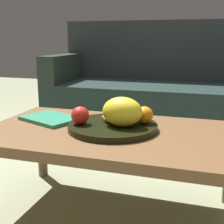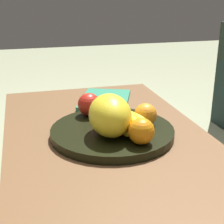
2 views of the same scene
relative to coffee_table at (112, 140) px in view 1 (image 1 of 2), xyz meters
name	(u,v)px [view 1 (image 1 of 2)]	position (x,y,z in m)	size (l,w,h in m)	color
ground_plane	(112,214)	(0.00, 0.00, -0.34)	(8.00, 8.00, 0.00)	gray
coffee_table	(112,140)	(0.00, 0.00, 0.00)	(1.06, 0.61, 0.38)	brown
couch	(156,95)	(-0.03, 1.31, -0.04)	(1.70, 0.70, 0.90)	#1D2C2A
fruit_bowl	(112,127)	(0.00, 0.01, 0.06)	(0.37, 0.37, 0.03)	black
melon_large_front	(122,112)	(0.05, -0.01, 0.13)	(0.16, 0.12, 0.12)	yellow
orange_front	(145,115)	(0.12, 0.06, 0.10)	(0.07, 0.07, 0.07)	orange
orange_left	(121,110)	(0.01, 0.12, 0.10)	(0.07, 0.07, 0.07)	orange
apple_front	(80,115)	(-0.13, -0.03, 0.11)	(0.07, 0.07, 0.07)	red
banana_bunch	(121,116)	(0.03, 0.05, 0.10)	(0.17, 0.11, 0.06)	yellow
magazine	(51,119)	(-0.32, 0.07, 0.05)	(0.25, 0.18, 0.02)	#2C8461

